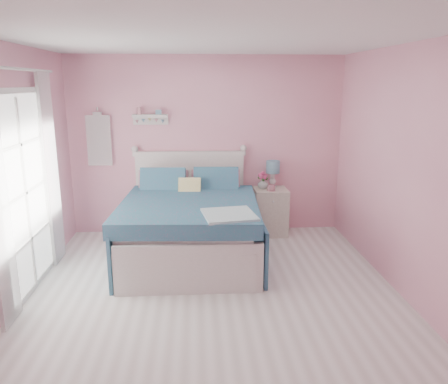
{
  "coord_description": "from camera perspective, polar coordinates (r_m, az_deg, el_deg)",
  "views": [
    {
      "loc": [
        -0.16,
        -4.17,
        2.2
      ],
      "look_at": [
        0.19,
        1.2,
        0.86
      ],
      "focal_mm": 35.0,
      "sensor_mm": 36.0,
      "label": 1
    }
  ],
  "objects": [
    {
      "name": "floor",
      "position": [
        4.72,
        -1.34,
        -13.77
      ],
      "size": [
        4.5,
        4.5,
        0.0
      ],
      "primitive_type": "plane",
      "color": "beige",
      "rests_on": "ground"
    },
    {
      "name": "wall_shelf",
      "position": [
        6.41,
        -9.63,
        9.65
      ],
      "size": [
        0.5,
        0.15,
        0.25
      ],
      "color": "silver",
      "rests_on": "room_shell"
    },
    {
      "name": "french_door",
      "position": [
        5.04,
        -24.59,
        -0.18
      ],
      "size": [
        0.04,
        1.32,
        2.16
      ],
      "color": "silver",
      "rests_on": "floor"
    },
    {
      "name": "curtain_far",
      "position": [
        5.69,
        -21.65,
        2.69
      ],
      "size": [
        0.04,
        0.4,
        2.32
      ],
      "primitive_type": "cube",
      "color": "white",
      "rests_on": "floor"
    },
    {
      "name": "teacup",
      "position": [
        6.33,
        6.2,
        0.55
      ],
      "size": [
        0.13,
        0.13,
        0.09
      ],
      "primitive_type": "imported",
      "rotation": [
        0.0,
        0.0,
        0.19
      ],
      "color": "#BE7F8E",
      "rests_on": "nightstand"
    },
    {
      "name": "room_shell",
      "position": [
        4.22,
        -1.46,
        5.61
      ],
      "size": [
        4.5,
        4.5,
        4.5
      ],
      "color": "pink",
      "rests_on": "floor"
    },
    {
      "name": "table_lamp",
      "position": [
        6.5,
        6.41,
        3.01
      ],
      "size": [
        0.2,
        0.2,
        0.4
      ],
      "color": "white",
      "rests_on": "nightstand"
    },
    {
      "name": "bed",
      "position": [
        5.65,
        -4.48,
        -4.48
      ],
      "size": [
        1.77,
        2.16,
        1.23
      ],
      "rotation": [
        0.0,
        0.0,
        -0.06
      ],
      "color": "silver",
      "rests_on": "floor"
    },
    {
      "name": "roses",
      "position": [
        6.41,
        5.09,
        2.13
      ],
      "size": [
        0.14,
        0.11,
        0.12
      ],
      "color": "#D94A83",
      "rests_on": "vase"
    },
    {
      "name": "hanging_dress",
      "position": [
        6.55,
        -16.01,
        6.46
      ],
      "size": [
        0.34,
        0.03,
        0.72
      ],
      "primitive_type": "cube",
      "color": "white",
      "rests_on": "room_shell"
    },
    {
      "name": "vase",
      "position": [
        6.44,
        5.08,
        1.12
      ],
      "size": [
        0.2,
        0.2,
        0.16
      ],
      "primitive_type": "imported",
      "rotation": [
        0.0,
        0.0,
        -0.42
      ],
      "color": "silver",
      "rests_on": "nightstand"
    },
    {
      "name": "nightstand",
      "position": [
        6.53,
        6.06,
        -2.54
      ],
      "size": [
        0.48,
        0.47,
        0.69
      ],
      "color": "beige",
      "rests_on": "floor"
    }
  ]
}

